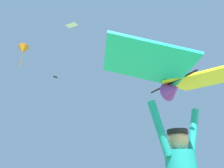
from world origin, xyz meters
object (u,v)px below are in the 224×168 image
(held_stunt_kite, at_px, (177,75))
(distant_kite_white_mid_left, at_px, (71,25))
(distant_kite_orange_overhead_distant, at_px, (23,50))
(distant_kite_black_mid_right, at_px, (55,77))

(held_stunt_kite, relative_size, distant_kite_white_mid_left, 2.47)
(distant_kite_white_mid_left, relative_size, distant_kite_orange_overhead_distant, 0.30)
(distant_kite_orange_overhead_distant, height_order, distant_kite_black_mid_right, distant_kite_black_mid_right)
(distant_kite_orange_overhead_distant, bearing_deg, held_stunt_kite, -81.99)
(distant_kite_white_mid_left, height_order, distant_kite_orange_overhead_distant, distant_kite_orange_overhead_distant)
(distant_kite_orange_overhead_distant, xyz_separation_m, distant_kite_black_mid_right, (5.06, 10.78, 2.03))
(held_stunt_kite, xyz_separation_m, distant_kite_orange_overhead_distant, (-3.30, 23.42, 13.21))
(distant_kite_white_mid_left, xyz_separation_m, distant_kite_black_mid_right, (1.17, 21.03, 4.76))
(held_stunt_kite, bearing_deg, distant_kite_white_mid_left, 87.43)
(held_stunt_kite, distance_m, distant_kite_orange_overhead_distant, 27.09)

